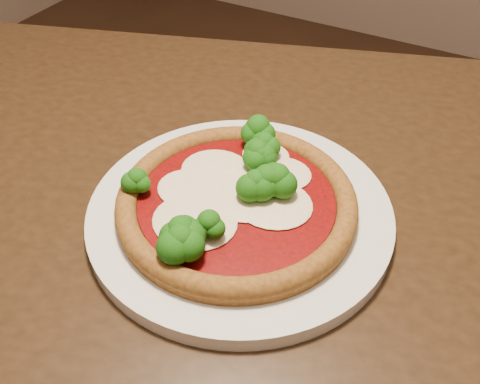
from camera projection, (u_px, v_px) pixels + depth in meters
The scene contains 3 objects.
dining_table at pixel (225, 270), 0.67m from camera, with size 1.29×1.13×0.75m.
plate at pixel (240, 213), 0.59m from camera, with size 0.33×0.33×0.02m, color silver.
pizza at pixel (237, 196), 0.57m from camera, with size 0.26×0.26×0.06m.
Camera 1 is at (0.21, -0.44, 1.17)m, focal length 40.00 mm.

